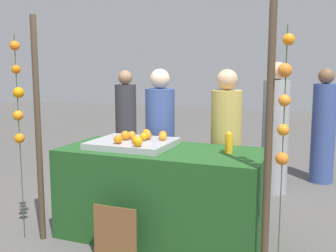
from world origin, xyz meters
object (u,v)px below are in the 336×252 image
orange_1 (132,135)px  juice_bottle (229,143)px  vendor_left (160,146)px  vendor_right (226,151)px  chalkboard_sign (116,235)px  orange_0 (138,142)px  stall_counter (162,193)px

orange_1 → juice_bottle: (0.98, -0.01, -0.01)m
juice_bottle → vendor_left: (-0.91, 0.57, -0.20)m
orange_1 → vendor_right: vendor_right is taller
chalkboard_sign → vendor_right: size_ratio=0.31×
chalkboard_sign → juice_bottle: bearing=41.3°
juice_bottle → chalkboard_sign: (-0.79, -0.69, -0.71)m
orange_1 → chalkboard_sign: 1.03m
vendor_right → orange_0: bearing=-123.1°
stall_counter → juice_bottle: size_ratio=9.96×
vendor_left → vendor_right: vendor_left is taller
orange_0 → vendor_right: size_ratio=0.06×
orange_0 → juice_bottle: 0.82m
orange_0 → juice_bottle: juice_bottle is taller
orange_0 → vendor_left: bearing=99.7°
stall_counter → vendor_right: vendor_right is taller
orange_0 → orange_1: 0.39m
vendor_right → vendor_left: bearing=-178.1°
chalkboard_sign → vendor_left: 1.36m
stall_counter → chalkboard_sign: stall_counter is taller
chalkboard_sign → vendor_right: 1.51m
stall_counter → vendor_left: (-0.29, 0.64, 0.32)m
stall_counter → orange_0: size_ratio=21.47×
vendor_left → vendor_right: size_ratio=1.00×
orange_1 → vendor_left: bearing=82.6°
juice_bottle → vendor_right: bearing=105.7°
juice_bottle → vendor_left: bearing=148.0°
vendor_right → chalkboard_sign: bearing=-115.9°
orange_0 → orange_1: bearing=124.4°
stall_counter → orange_1: bearing=167.1°
orange_1 → juice_bottle: juice_bottle is taller
stall_counter → chalkboard_sign: (-0.17, -0.62, -0.19)m
orange_1 → vendor_left: size_ratio=0.05×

